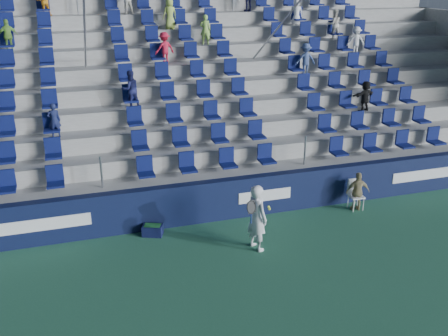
# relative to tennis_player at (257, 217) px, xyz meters

# --- Properties ---
(ground) EXTENTS (70.00, 70.00, 0.00)m
(ground) POSITION_rel_tennis_player_xyz_m (-0.60, -1.27, -0.89)
(ground) COLOR #2D6A4A
(ground) RESTS_ON ground
(sponsor_wall) EXTENTS (24.00, 0.32, 1.20)m
(sponsor_wall) POSITION_rel_tennis_player_xyz_m (-0.60, 1.88, -0.29)
(sponsor_wall) COLOR #0F1739
(sponsor_wall) RESTS_ON ground
(grandstand) EXTENTS (24.00, 8.17, 6.63)m
(grandstand) POSITION_rel_tennis_player_xyz_m (-0.60, 6.98, 1.25)
(grandstand) COLOR #AAAAA4
(grandstand) RESTS_ON ground
(tennis_player) EXTENTS (0.71, 0.75, 1.77)m
(tennis_player) POSITION_rel_tennis_player_xyz_m (0.00, 0.00, 0.00)
(tennis_player) COLOR silver
(tennis_player) RESTS_ON ground
(line_judge_chair) EXTENTS (0.42, 0.43, 0.92)m
(line_judge_chair) POSITION_rel_tennis_player_xyz_m (3.66, 1.38, -0.36)
(line_judge_chair) COLOR white
(line_judge_chair) RESTS_ON ground
(line_judge) EXTENTS (0.75, 0.44, 1.20)m
(line_judge) POSITION_rel_tennis_player_xyz_m (3.66, 1.23, -0.29)
(line_judge) COLOR tan
(line_judge) RESTS_ON ground
(ball_bin) EXTENTS (0.62, 0.52, 0.30)m
(ball_bin) POSITION_rel_tennis_player_xyz_m (-2.43, 1.48, -0.72)
(ball_bin) COLOR #10153C
(ball_bin) RESTS_ON ground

